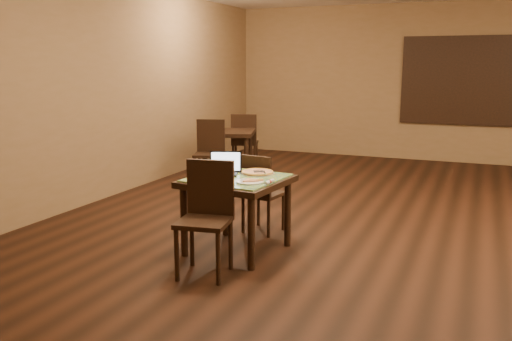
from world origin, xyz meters
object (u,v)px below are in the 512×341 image
at_px(pizza_pan, 257,173).
at_px(other_table_b_chair_near, 210,149).
at_px(chair_main_near, 207,211).
at_px(other_table_b_chair_far, 244,139).
at_px(chair_main_far, 260,189).
at_px(tiled_table, 237,187).
at_px(other_table_b, 228,139).
at_px(laptop, 223,168).

relative_size(pizza_pan, other_table_b_chair_near, 0.35).
distance_m(chair_main_near, other_table_b_chair_far, 4.68).
xyz_separation_m(chair_main_far, other_table_b_chair_far, (-1.60, 3.16, 0.07)).
bearing_deg(tiled_table, other_table_b, 123.45).
relative_size(laptop, other_table_b, 0.36).
xyz_separation_m(chair_main_near, laptop, (-0.19, 0.71, 0.25)).
bearing_deg(chair_main_near, other_table_b_chair_near, 108.10).
bearing_deg(chair_main_near, chair_main_far, 80.77).
height_order(other_table_b, other_table_b_chair_far, other_table_b_chair_far).
bearing_deg(chair_main_near, laptop, 95.47).
xyz_separation_m(pizza_pan, other_table_b, (-1.76, 2.95, -0.12)).
height_order(tiled_table, other_table_b_chair_far, other_table_b_chair_far).
xyz_separation_m(laptop, other_table_b_chair_far, (-1.41, 3.68, -0.25)).
distance_m(tiled_table, chair_main_near, 0.62).
bearing_deg(laptop, tiled_table, -47.76).
distance_m(laptop, other_table_b_chair_near, 2.90).
xyz_separation_m(other_table_b, other_table_b_chair_near, (-0.03, -0.59, -0.08)).
distance_m(chair_main_far, other_table_b_chair_far, 3.54).
height_order(chair_main_near, other_table_b, chair_main_near).
bearing_deg(tiled_table, other_table_b_chair_far, 119.32).
relative_size(chair_main_near, chair_main_far, 1.14).
bearing_deg(chair_main_far, chair_main_near, 98.65).
relative_size(chair_main_near, laptop, 2.65).
height_order(tiled_table, other_table_b, other_table_b).
distance_m(laptop, pizza_pan, 0.35).
height_order(chair_main_near, other_table_b_chair_near, chair_main_near).
bearing_deg(other_table_b_chair_far, other_table_b_chair_near, 69.25).
bearing_deg(other_table_b_chair_near, other_table_b, 69.25).
height_order(other_table_b, other_table_b_chair_near, other_table_b_chair_near).
height_order(pizza_pan, other_table_b_chair_near, other_table_b_chair_near).
bearing_deg(other_table_b, other_table_b_chair_near, -110.75).
relative_size(chair_main_near, other_table_b, 0.97).
distance_m(pizza_pan, other_table_b_chair_near, 2.96).
height_order(other_table_b_chair_near, other_table_b_chair_far, same).
height_order(tiled_table, laptop, laptop).
relative_size(chair_main_far, other_table_b_chair_near, 0.88).
bearing_deg(chair_main_far, pizza_pan, 117.78).
height_order(tiled_table, chair_main_far, chair_main_far).
bearing_deg(other_table_b_chair_near, chair_main_far, -68.14).
relative_size(chair_main_far, other_table_b_chair_far, 0.88).
bearing_deg(chair_main_far, laptop, 78.89).
bearing_deg(chair_main_near, other_table_b, 103.99).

